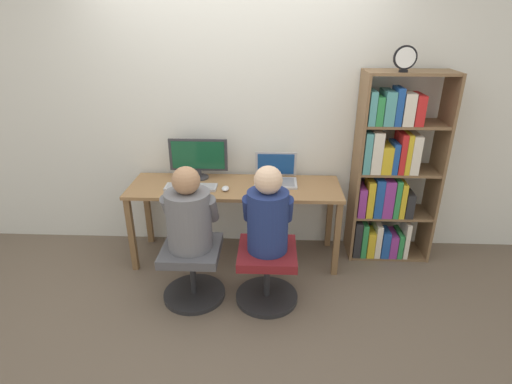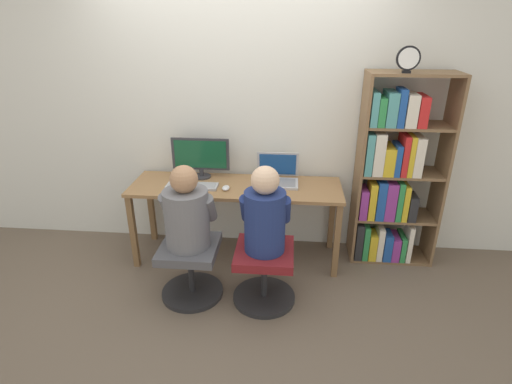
# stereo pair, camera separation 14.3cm
# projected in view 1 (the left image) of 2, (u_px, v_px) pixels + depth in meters

# --- Properties ---
(ground_plane) EXTENTS (14.00, 14.00, 0.00)m
(ground_plane) POSITION_uv_depth(u_px,v_px,m) (234.00, 274.00, 3.53)
(ground_plane) COLOR brown
(wall_back) EXTENTS (10.00, 0.05, 2.60)m
(wall_back) POSITION_uv_depth(u_px,v_px,m) (237.00, 112.00, 3.58)
(wall_back) COLOR silver
(wall_back) RESTS_ON ground_plane
(desk) EXTENTS (1.85, 0.56, 0.73)m
(desk) POSITION_uv_depth(u_px,v_px,m) (235.00, 194.00, 3.53)
(desk) COLOR olive
(desk) RESTS_ON ground_plane
(desktop_monitor) EXTENTS (0.53, 0.17, 0.37)m
(desktop_monitor) POSITION_uv_depth(u_px,v_px,m) (198.00, 158.00, 3.58)
(desktop_monitor) COLOR #333338
(desktop_monitor) RESTS_ON desk
(laptop) EXTENTS (0.37, 0.29, 0.26)m
(laptop) POSITION_uv_depth(u_px,v_px,m) (276.00, 176.00, 3.56)
(laptop) COLOR #B7B7BC
(laptop) RESTS_ON desk
(keyboard) EXTENTS (0.45, 0.15, 0.03)m
(keyboard) POSITION_uv_depth(u_px,v_px,m) (191.00, 187.00, 3.44)
(keyboard) COLOR #B2B2B7
(keyboard) RESTS_ON desk
(computer_mouse_by_keyboard) EXTENTS (0.06, 0.10, 0.03)m
(computer_mouse_by_keyboard) POSITION_uv_depth(u_px,v_px,m) (225.00, 189.00, 3.40)
(computer_mouse_by_keyboard) COLOR silver
(computer_mouse_by_keyboard) RESTS_ON desk
(office_chair_left) EXTENTS (0.50, 0.50, 0.47)m
(office_chair_left) POSITION_uv_depth(u_px,v_px,m) (193.00, 268.00, 3.15)
(office_chair_left) COLOR #262628
(office_chair_left) RESTS_ON ground_plane
(office_chair_right) EXTENTS (0.50, 0.50, 0.47)m
(office_chair_right) POSITION_uv_depth(u_px,v_px,m) (267.00, 270.00, 3.11)
(office_chair_right) COLOR #262628
(office_chair_right) RESTS_ON ground_plane
(person_at_monitor) EXTENTS (0.41, 0.34, 0.65)m
(person_at_monitor) POSITION_uv_depth(u_px,v_px,m) (189.00, 214.00, 2.96)
(person_at_monitor) COLOR slate
(person_at_monitor) RESTS_ON office_chair_left
(person_at_laptop) EXTENTS (0.38, 0.33, 0.67)m
(person_at_laptop) POSITION_uv_depth(u_px,v_px,m) (268.00, 214.00, 2.92)
(person_at_laptop) COLOR navy
(person_at_laptop) RESTS_ON office_chair_right
(bookshelf) EXTENTS (0.73, 0.34, 1.69)m
(bookshelf) POSITION_uv_depth(u_px,v_px,m) (389.00, 176.00, 3.51)
(bookshelf) COLOR brown
(bookshelf) RESTS_ON ground_plane
(desk_clock) EXTENTS (0.18, 0.03, 0.20)m
(desk_clock) POSITION_uv_depth(u_px,v_px,m) (405.00, 58.00, 3.04)
(desk_clock) COLOR black
(desk_clock) RESTS_ON bookshelf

